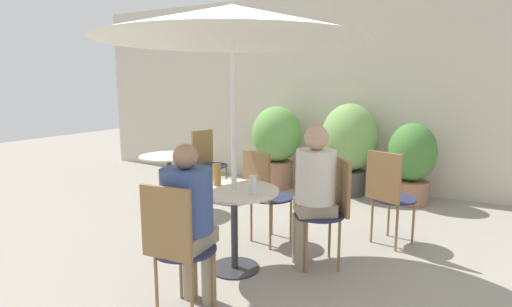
{
  "coord_description": "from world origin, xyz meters",
  "views": [
    {
      "loc": [
        1.48,
        -2.72,
        1.58
      ],
      "look_at": [
        -0.21,
        0.49,
        0.96
      ],
      "focal_mm": 28.0,
      "sensor_mm": 36.0,
      "label": 1
    }
  ],
  "objects_px": {
    "cafe_table_far": "(169,170)",
    "cafe_table_near": "(234,210)",
    "beer_glass_1": "(253,185)",
    "potted_plant_2": "(412,160)",
    "potted_plant_1": "(349,143)",
    "bistro_chair_1": "(331,202)",
    "bistro_chair_4": "(388,190)",
    "beer_glass_0": "(217,175)",
    "seated_person_0": "(189,213)",
    "potted_plant_0": "(277,141)",
    "bistro_chair_3": "(264,189)",
    "bistro_chair_0": "(176,240)",
    "bistro_chair_2": "(207,157)",
    "seated_person_1": "(314,184)",
    "umbrella": "(232,23)"
  },
  "relations": [
    {
      "from": "bistro_chair_1",
      "to": "potted_plant_2",
      "type": "height_order",
      "value": "potted_plant_2"
    },
    {
      "from": "bistro_chair_1",
      "to": "beer_glass_1",
      "type": "distance_m",
      "value": 0.75
    },
    {
      "from": "bistro_chair_1",
      "to": "potted_plant_1",
      "type": "bearing_deg",
      "value": 157.81
    },
    {
      "from": "bistro_chair_0",
      "to": "potted_plant_2",
      "type": "height_order",
      "value": "potted_plant_2"
    },
    {
      "from": "cafe_table_far",
      "to": "bistro_chair_0",
      "type": "bearing_deg",
      "value": -49.29
    },
    {
      "from": "potted_plant_0",
      "to": "umbrella",
      "type": "height_order",
      "value": "umbrella"
    },
    {
      "from": "potted_plant_2",
      "to": "bistro_chair_0",
      "type": "bearing_deg",
      "value": -105.92
    },
    {
      "from": "beer_glass_0",
      "to": "potted_plant_1",
      "type": "distance_m",
      "value": 2.88
    },
    {
      "from": "cafe_table_far",
      "to": "potted_plant_0",
      "type": "height_order",
      "value": "potted_plant_0"
    },
    {
      "from": "seated_person_1",
      "to": "umbrella",
      "type": "relative_size",
      "value": 0.57
    },
    {
      "from": "potted_plant_1",
      "to": "cafe_table_far",
      "type": "bearing_deg",
      "value": -134.72
    },
    {
      "from": "seated_person_1",
      "to": "potted_plant_1",
      "type": "xyz_separation_m",
      "value": [
        -0.35,
        2.52,
        0.01
      ]
    },
    {
      "from": "bistro_chair_3",
      "to": "seated_person_0",
      "type": "relative_size",
      "value": 0.8
    },
    {
      "from": "bistro_chair_3",
      "to": "beer_glass_1",
      "type": "xyz_separation_m",
      "value": [
        0.23,
        -0.66,
        0.22
      ]
    },
    {
      "from": "seated_person_0",
      "to": "beer_glass_1",
      "type": "distance_m",
      "value": 0.66
    },
    {
      "from": "bistro_chair_0",
      "to": "seated_person_1",
      "type": "bearing_deg",
      "value": -116.59
    },
    {
      "from": "beer_glass_1",
      "to": "umbrella",
      "type": "distance_m",
      "value": 1.29
    },
    {
      "from": "cafe_table_far",
      "to": "cafe_table_near",
      "type": "bearing_deg",
      "value": -33.85
    },
    {
      "from": "potted_plant_0",
      "to": "umbrella",
      "type": "bearing_deg",
      "value": -72.32
    },
    {
      "from": "seated_person_1",
      "to": "cafe_table_near",
      "type": "bearing_deg",
      "value": -90.0
    },
    {
      "from": "potted_plant_0",
      "to": "potted_plant_2",
      "type": "relative_size",
      "value": 1.16
    },
    {
      "from": "cafe_table_near",
      "to": "potted_plant_2",
      "type": "relative_size",
      "value": 0.7
    },
    {
      "from": "seated_person_0",
      "to": "potted_plant_1",
      "type": "xyz_separation_m",
      "value": [
        0.18,
        3.58,
        0.05
      ]
    },
    {
      "from": "bistro_chair_3",
      "to": "beer_glass_0",
      "type": "xyz_separation_m",
      "value": [
        -0.18,
        -0.55,
        0.23
      ]
    },
    {
      "from": "potted_plant_2",
      "to": "umbrella",
      "type": "bearing_deg",
      "value": -111.27
    },
    {
      "from": "bistro_chair_2",
      "to": "seated_person_1",
      "type": "relative_size",
      "value": 0.77
    },
    {
      "from": "beer_glass_1",
      "to": "potted_plant_2",
      "type": "height_order",
      "value": "potted_plant_2"
    },
    {
      "from": "seated_person_0",
      "to": "potted_plant_2",
      "type": "height_order",
      "value": "seated_person_0"
    },
    {
      "from": "beer_glass_0",
      "to": "potted_plant_2",
      "type": "bearing_deg",
      "value": 64.7
    },
    {
      "from": "bistro_chair_4",
      "to": "potted_plant_2",
      "type": "height_order",
      "value": "potted_plant_2"
    },
    {
      "from": "bistro_chair_3",
      "to": "umbrella",
      "type": "distance_m",
      "value": 1.61
    },
    {
      "from": "beer_glass_1",
      "to": "bistro_chair_2",
      "type": "bearing_deg",
      "value": 132.97
    },
    {
      "from": "cafe_table_far",
      "to": "potted_plant_0",
      "type": "relative_size",
      "value": 0.58
    },
    {
      "from": "bistro_chair_2",
      "to": "beer_glass_1",
      "type": "height_order",
      "value": "bistro_chair_2"
    },
    {
      "from": "bistro_chair_2",
      "to": "seated_person_1",
      "type": "bearing_deg",
      "value": -110.03
    },
    {
      "from": "cafe_table_far",
      "to": "seated_person_0",
      "type": "distance_m",
      "value": 2.4
    },
    {
      "from": "potted_plant_1",
      "to": "beer_glass_1",
      "type": "bearing_deg",
      "value": -90.19
    },
    {
      "from": "cafe_table_near",
      "to": "beer_glass_0",
      "type": "relative_size",
      "value": 3.95
    },
    {
      "from": "bistro_chair_1",
      "to": "potted_plant_0",
      "type": "distance_m",
      "value": 2.82
    },
    {
      "from": "bistro_chair_0",
      "to": "potted_plant_1",
      "type": "xyz_separation_m",
      "value": [
        0.17,
        3.74,
        0.19
      ]
    },
    {
      "from": "cafe_table_near",
      "to": "potted_plant_1",
      "type": "distance_m",
      "value": 2.92
    },
    {
      "from": "beer_glass_1",
      "to": "bistro_chair_1",
      "type": "bearing_deg",
      "value": 46.28
    },
    {
      "from": "bistro_chair_0",
      "to": "potted_plant_1",
      "type": "height_order",
      "value": "potted_plant_1"
    },
    {
      "from": "bistro_chair_0",
      "to": "bistro_chair_4",
      "type": "bearing_deg",
      "value": -120.71
    },
    {
      "from": "cafe_table_near",
      "to": "potted_plant_2",
      "type": "height_order",
      "value": "potted_plant_2"
    },
    {
      "from": "bistro_chair_4",
      "to": "umbrella",
      "type": "bearing_deg",
      "value": 71.89
    },
    {
      "from": "seated_person_1",
      "to": "potted_plant_0",
      "type": "distance_m",
      "value": 2.82
    },
    {
      "from": "potted_plant_0",
      "to": "cafe_table_far",
      "type": "bearing_deg",
      "value": -112.34
    },
    {
      "from": "cafe_table_far",
      "to": "bistro_chair_4",
      "type": "height_order",
      "value": "bistro_chair_4"
    },
    {
      "from": "seated_person_0",
      "to": "potted_plant_0",
      "type": "bearing_deg",
      "value": -78.48
    }
  ]
}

